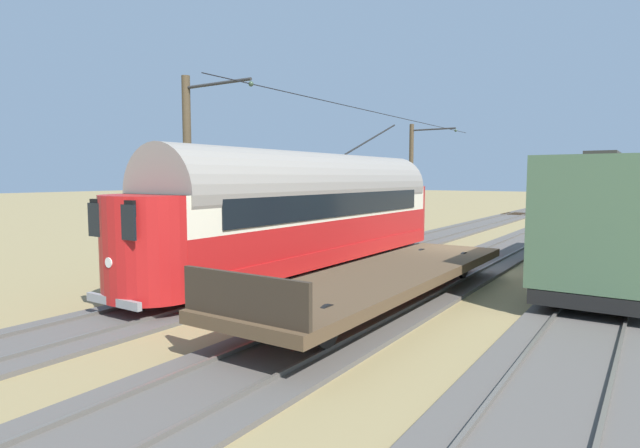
% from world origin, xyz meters
% --- Properties ---
extents(ground_plane, '(220.00, 220.00, 0.00)m').
position_xyz_m(ground_plane, '(0.00, 0.00, 0.00)').
color(ground_plane, '#937F51').
extents(track_streetcar_siding, '(2.80, 80.00, 0.18)m').
position_xyz_m(track_streetcar_siding, '(-4.63, -0.31, 0.05)').
color(track_streetcar_siding, '#56514C').
rests_on(track_streetcar_siding, ground).
extents(track_adjacent_siding, '(2.80, 80.00, 0.18)m').
position_xyz_m(track_adjacent_siding, '(0.00, -0.31, 0.05)').
color(track_adjacent_siding, '#56514C').
rests_on(track_adjacent_siding, ground).
extents(track_third_siding, '(2.80, 80.00, 0.18)m').
position_xyz_m(track_third_siding, '(4.63, -0.31, 0.05)').
color(track_third_siding, '#56514C').
rests_on(track_third_siding, ground).
extents(vintage_streetcar, '(2.65, 16.87, 5.68)m').
position_xyz_m(vintage_streetcar, '(4.63, 2.14, 2.26)').
color(vintage_streetcar, red).
rests_on(vintage_streetcar, ground).
extents(flatcar_adjacent, '(2.80, 11.55, 1.60)m').
position_xyz_m(flatcar_adjacent, '(0.00, 5.70, 0.86)').
color(flatcar_adjacent, brown).
rests_on(flatcar_adjacent, ground).
extents(boxcar_far_siding, '(2.96, 12.49, 3.85)m').
position_xyz_m(boxcar_far_siding, '(-4.63, -1.62, 2.16)').
color(boxcar_far_siding, '#4C6B4C').
rests_on(boxcar_far_siding, ground).
extents(catenary_pole_foreground, '(3.08, 0.28, 6.77)m').
position_xyz_m(catenary_pole_foreground, '(7.40, -13.11, 3.56)').
color(catenary_pole_foreground, '#4C3D28').
rests_on(catenary_pole_foreground, ground).
extents(catenary_pole_mid_near, '(3.08, 0.28, 6.77)m').
position_xyz_m(catenary_pole_mid_near, '(7.40, 5.55, 3.56)').
color(catenary_pole_mid_near, '#4C3D28').
rests_on(catenary_pole_mid_near, ground).
extents(overhead_wire_run, '(2.87, 22.66, 0.18)m').
position_xyz_m(overhead_wire_run, '(4.74, -4.48, 6.23)').
color(overhead_wire_run, black).
rests_on(overhead_wire_run, ground).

